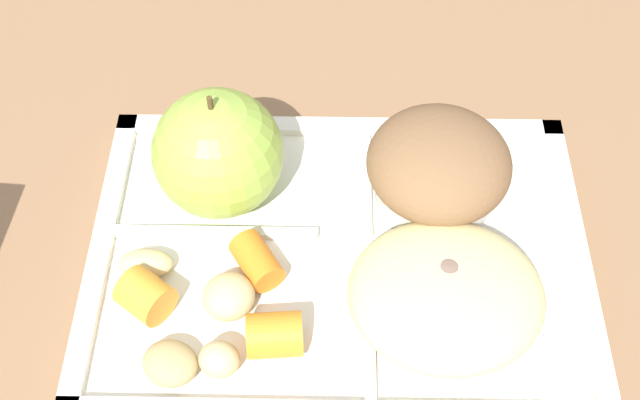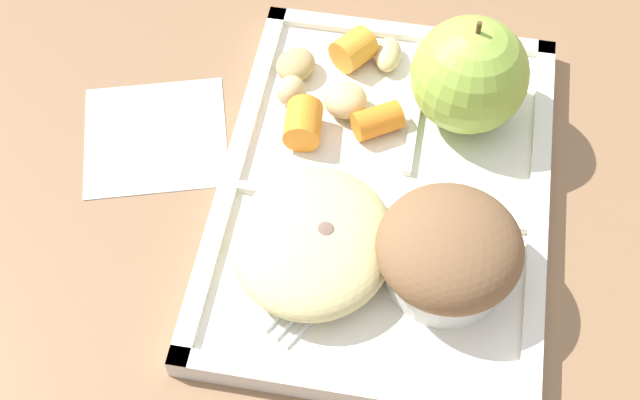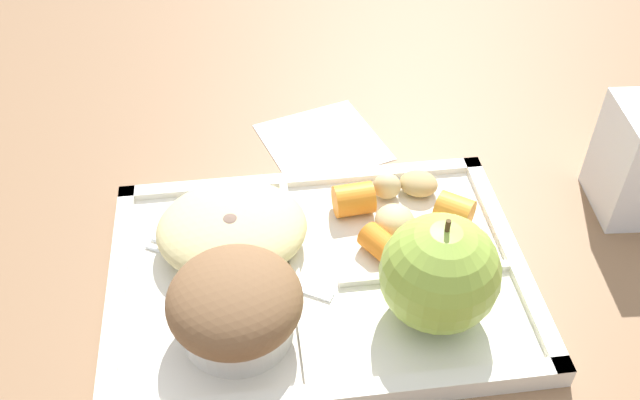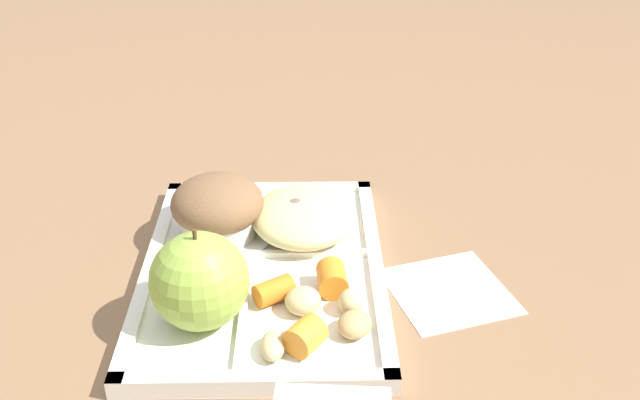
% 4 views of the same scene
% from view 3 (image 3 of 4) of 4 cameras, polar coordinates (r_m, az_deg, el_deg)
% --- Properties ---
extents(ground, '(6.00, 6.00, 0.00)m').
position_cam_3_polar(ground, '(0.57, -0.09, -6.66)').
color(ground, '#846042').
extents(lunch_tray, '(0.32, 0.23, 0.02)m').
position_cam_3_polar(lunch_tray, '(0.56, -0.06, -6.21)').
color(lunch_tray, silver).
rests_on(lunch_tray, ground).
extents(green_apple, '(0.09, 0.09, 0.10)m').
position_cam_3_polar(green_apple, '(0.51, 9.60, -5.85)').
color(green_apple, '#93B742').
rests_on(green_apple, lunch_tray).
extents(bran_muffin, '(0.10, 0.10, 0.06)m').
position_cam_3_polar(bran_muffin, '(0.50, -6.83, -8.44)').
color(bran_muffin, silver).
rests_on(bran_muffin, lunch_tray).
extents(carrot_slice_tilted, '(0.04, 0.04, 0.03)m').
position_cam_3_polar(carrot_slice_tilted, '(0.60, 10.76, -0.88)').
color(carrot_slice_tilted, orange).
rests_on(carrot_slice_tilted, lunch_tray).
extents(carrot_slice_small, '(0.04, 0.03, 0.03)m').
position_cam_3_polar(carrot_slice_small, '(0.60, 2.73, 0.06)').
color(carrot_slice_small, orange).
rests_on(carrot_slice_small, lunch_tray).
extents(carrot_slice_diagonal, '(0.04, 0.04, 0.02)m').
position_cam_3_polar(carrot_slice_diagonal, '(0.57, 5.02, -3.66)').
color(carrot_slice_diagonal, orange).
rests_on(carrot_slice_diagonal, lunch_tray).
extents(potato_chunk_large, '(0.04, 0.04, 0.02)m').
position_cam_3_polar(potato_chunk_large, '(0.63, 7.95, 1.32)').
color(potato_chunk_large, tan).
rests_on(potato_chunk_large, lunch_tray).
extents(potato_chunk_golden, '(0.04, 0.02, 0.02)m').
position_cam_3_polar(potato_chunk_golden, '(0.58, 11.83, -3.06)').
color(potato_chunk_golden, tan).
rests_on(potato_chunk_golden, lunch_tray).
extents(potato_chunk_browned, '(0.04, 0.04, 0.02)m').
position_cam_3_polar(potato_chunk_browned, '(0.59, 6.02, -1.64)').
color(potato_chunk_browned, tan).
rests_on(potato_chunk_browned, lunch_tray).
extents(potato_chunk_small, '(0.03, 0.03, 0.02)m').
position_cam_3_polar(potato_chunk_small, '(0.62, 5.40, 1.11)').
color(potato_chunk_small, tan).
rests_on(potato_chunk_small, lunch_tray).
extents(egg_noodle_pile, '(0.12, 0.11, 0.04)m').
position_cam_3_polar(egg_noodle_pile, '(0.57, -7.09, -2.24)').
color(egg_noodle_pile, '#D6C684').
rests_on(egg_noodle_pile, lunch_tray).
extents(meatball_front, '(0.04, 0.04, 0.04)m').
position_cam_3_polar(meatball_front, '(0.58, -7.84, -1.73)').
color(meatball_front, brown).
rests_on(meatball_front, lunch_tray).
extents(meatball_back, '(0.03, 0.03, 0.03)m').
position_cam_3_polar(meatball_back, '(0.56, -7.20, -3.24)').
color(meatball_back, '#755B4C').
rests_on(meatball_back, lunch_tray).
extents(meatball_side, '(0.04, 0.04, 0.04)m').
position_cam_3_polar(meatball_side, '(0.57, -6.98, -2.29)').
color(meatball_side, '#755B4C').
rests_on(meatball_side, lunch_tray).
extents(meatball_center, '(0.04, 0.04, 0.04)m').
position_cam_3_polar(meatball_center, '(0.56, -7.10, -2.77)').
color(meatball_center, '#755B4C').
rests_on(meatball_center, lunch_tray).
extents(plastic_fork, '(0.15, 0.09, 0.00)m').
position_cam_3_polar(plastic_fork, '(0.57, -7.47, -5.06)').
color(plastic_fork, white).
rests_on(plastic_fork, lunch_tray).
extents(paper_napkin, '(0.13, 0.13, 0.00)m').
position_cam_3_polar(paper_napkin, '(0.70, 0.20, 4.73)').
color(paper_napkin, white).
rests_on(paper_napkin, ground).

